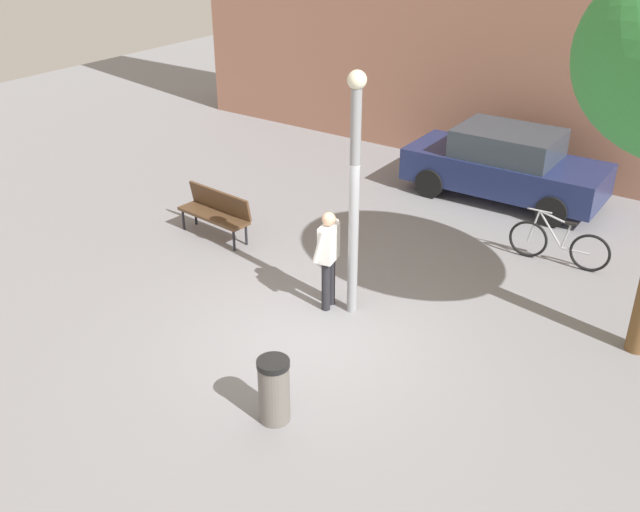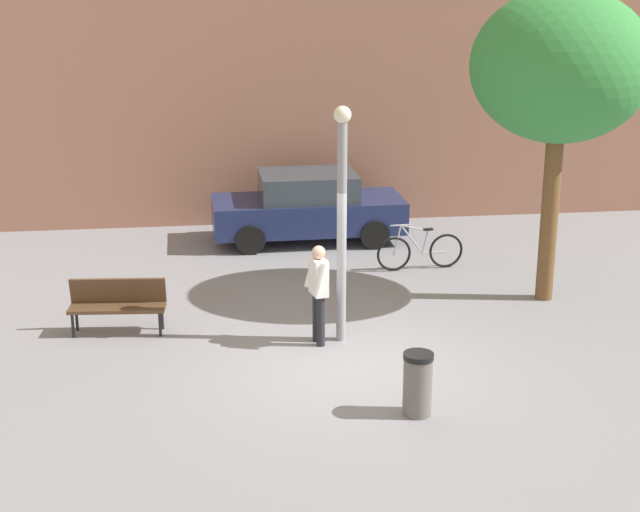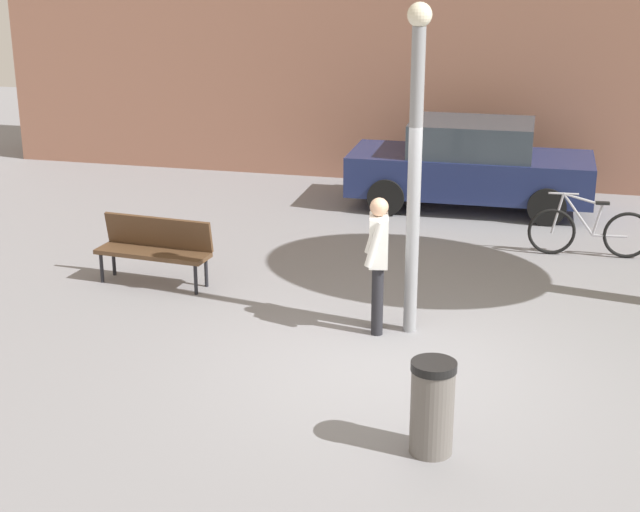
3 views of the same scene
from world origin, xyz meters
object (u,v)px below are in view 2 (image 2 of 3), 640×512
object	(u,v)px
plaza_tree	(561,68)
lamppost	(342,212)
person_by_lamppost	(318,288)
parked_car_navy	(308,207)
trash_bin	(418,384)
bicycle_silver	(420,251)
park_bench	(118,301)

from	to	relation	value
plaza_tree	lamppost	bearing A→B (deg)	-159.51
person_by_lamppost	parked_car_navy	world-z (taller)	person_by_lamppost
plaza_tree	trash_bin	bearing A→B (deg)	-128.21
lamppost	parked_car_navy	distance (m)	5.99
trash_bin	person_by_lamppost	bearing A→B (deg)	110.94
bicycle_silver	parked_car_navy	distance (m)	3.09
plaza_tree	trash_bin	distance (m)	6.66
lamppost	person_by_lamppost	size ratio (longest dim) A/B	2.32
park_bench	plaza_tree	size ratio (longest dim) A/B	0.29
lamppost	parked_car_navy	xyz separation A→B (m)	(0.13, 5.82, -1.41)
parked_car_navy	trash_bin	world-z (taller)	parked_car_navy
lamppost	park_bench	xyz separation A→B (m)	(-3.67, 0.83, -1.64)
plaza_tree	bicycle_silver	xyz separation A→B (m)	(-1.90, 1.99, -3.85)
bicycle_silver	parked_car_navy	xyz separation A→B (m)	(-2.01, 2.31, 0.39)
person_by_lamppost	trash_bin	size ratio (longest dim) A/B	1.84
park_bench	parked_car_navy	xyz separation A→B (m)	(3.80, 4.98, 0.23)
lamppost	bicycle_silver	world-z (taller)	lamppost
plaza_tree	bicycle_silver	size ratio (longest dim) A/B	3.09
person_by_lamppost	plaza_tree	bearing A→B (deg)	20.09
person_by_lamppost	bicycle_silver	distance (m)	4.44
lamppost	trash_bin	xyz separation A→B (m)	(0.64, -2.80, -1.73)
bicycle_silver	lamppost	bearing A→B (deg)	-121.37
plaza_tree	person_by_lamppost	bearing A→B (deg)	-159.91
lamppost	parked_car_navy	world-z (taller)	lamppost
lamppost	bicycle_silver	size ratio (longest dim) A/B	2.14
person_by_lamppost	bicycle_silver	xyz separation A→B (m)	(2.52, 3.61, -0.58)
person_by_lamppost	plaza_tree	distance (m)	5.73
person_by_lamppost	bicycle_silver	size ratio (longest dim) A/B	0.92
parked_car_navy	trash_bin	distance (m)	8.64
bicycle_silver	parked_car_navy	size ratio (longest dim) A/B	0.43
park_bench	bicycle_silver	xyz separation A→B (m)	(5.80, 2.67, -0.16)
parked_car_navy	trash_bin	bearing A→B (deg)	-86.60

